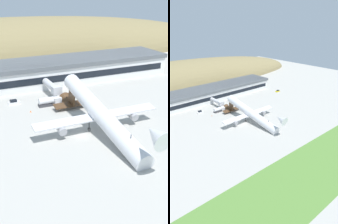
% 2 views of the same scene
% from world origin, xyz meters
% --- Properties ---
extents(ground_plane, '(365.85, 365.85, 0.00)m').
position_xyz_m(ground_plane, '(0.00, 0.00, 0.00)').
color(ground_plane, '#ADAAA3').
extents(hill_backdrop, '(301.02, 64.38, 45.24)m').
position_xyz_m(hill_backdrop, '(2.41, 108.32, 0.00)').
color(hill_backdrop, olive).
rests_on(hill_backdrop, ground_plane).
extents(terminal_building, '(116.44, 21.36, 9.73)m').
position_xyz_m(terminal_building, '(5.25, 52.61, 5.51)').
color(terminal_building, silver).
rests_on(terminal_building, ground_plane).
extents(jetway_0, '(3.38, 14.08, 5.43)m').
position_xyz_m(jetway_0, '(4.12, 34.66, 3.99)').
color(jetway_0, silver).
rests_on(jetway_0, ground_plane).
extents(cargo_airplane, '(38.39, 55.43, 15.10)m').
position_xyz_m(cargo_airplane, '(5.99, 0.27, 5.40)').
color(cargo_airplane, silver).
extents(service_car_1, '(4.39, 1.90, 1.69)m').
position_xyz_m(service_car_1, '(-11.02, 32.88, 0.70)').
color(service_car_1, silver).
rests_on(service_car_1, ground_plane).
extents(fuel_truck, '(8.37, 2.55, 3.15)m').
position_xyz_m(fuel_truck, '(0.14, 26.28, 1.50)').
color(fuel_truck, silver).
rests_on(fuel_truck, ground_plane).
extents(traffic_cone_0, '(0.52, 0.52, 0.58)m').
position_xyz_m(traffic_cone_0, '(-7.73, 23.22, 0.28)').
color(traffic_cone_0, orange).
rests_on(traffic_cone_0, ground_plane).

